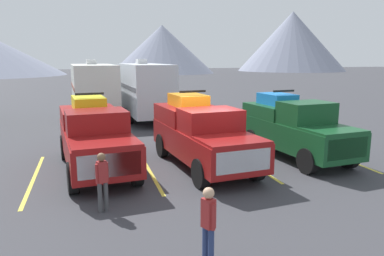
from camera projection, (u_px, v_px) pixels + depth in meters
name	position (u px, v px, depth m)	size (l,w,h in m)	color
ground_plane	(205.00, 170.00, 12.98)	(240.00, 240.00, 0.00)	#38383D
pickup_truck_a	(94.00, 135.00, 12.94)	(2.65, 6.05, 2.63)	maroon
pickup_truck_b	(201.00, 132.00, 13.39)	(2.66, 5.92, 2.68)	maroon
pickup_truck_c	(294.00, 127.00, 14.52)	(2.51, 5.43, 2.60)	#144723
lot_stripe_a	(34.00, 178.00, 12.12)	(0.12, 5.50, 0.01)	gold
lot_stripe_b	(148.00, 169.00, 13.14)	(0.12, 5.50, 0.01)	gold
lot_stripe_c	(247.00, 161.00, 14.16)	(0.12, 5.50, 0.01)	gold
lot_stripe_d	(332.00, 154.00, 15.17)	(0.12, 5.50, 0.01)	gold
camper_trailer_a	(94.00, 89.00, 22.91)	(2.81, 7.42, 3.76)	silver
camper_trailer_b	(145.00, 89.00, 22.81)	(2.70, 7.68, 3.79)	silver
person_a	(102.00, 178.00, 9.34)	(0.33, 0.25, 1.55)	#3F3F42
person_b	(208.00, 222.00, 6.85)	(0.26, 0.33, 1.57)	navy
mountain_ridge	(94.00, 48.00, 90.22)	(151.23, 41.89, 16.93)	gray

